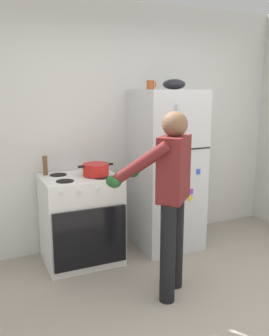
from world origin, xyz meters
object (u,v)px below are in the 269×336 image
object	(u,v)px
stove_range	(81,219)
mixing_bowl	(174,84)
person_cook	(168,188)
coffee_mug	(151,85)
refrigerator	(166,170)
red_pot	(96,169)
pepper_mill	(45,165)

from	to	relation	value
stove_range	mixing_bowl	world-z (taller)	mixing_bowl
person_cook	coffee_mug	size ratio (longest dim) A/B	14.28
refrigerator	person_cook	xyz separation A→B (m)	(-0.49, -0.92, 0.08)
refrigerator	red_pot	bearing A→B (deg)	-176.61
person_cook	pepper_mill	distance (m)	1.38
stove_range	red_pot	bearing A→B (deg)	-13.92
refrigerator	mixing_bowl	size ratio (longest dim) A/B	7.24
stove_range	pepper_mill	distance (m)	0.67
stove_range	mixing_bowl	distance (m)	1.74
coffee_mug	pepper_mill	xyz separation A→B (m)	(-1.12, 0.15, -0.80)
person_cook	mixing_bowl	xyz separation A→B (m)	(0.57, 0.92, 0.86)
red_pot	stove_range	bearing A→B (deg)	166.08
refrigerator	person_cook	world-z (taller)	refrigerator
refrigerator	person_cook	size ratio (longest dim) A/B	1.10
coffee_mug	pepper_mill	bearing A→B (deg)	172.38
refrigerator	pepper_mill	size ratio (longest dim) A/B	9.18
stove_range	red_pot	distance (m)	0.55
red_pot	pepper_mill	bearing A→B (deg)	151.48
red_pot	pepper_mill	world-z (taller)	pepper_mill
coffee_mug	pepper_mill	size ratio (longest dim) A/B	0.58
refrigerator	coffee_mug	world-z (taller)	coffee_mug
refrigerator	person_cook	distance (m)	1.05
stove_range	red_pot	size ratio (longest dim) A/B	2.52
coffee_mug	stove_range	bearing A→B (deg)	-175.80
person_cook	red_pot	xyz separation A→B (m)	(-0.35, 0.87, 0.01)
refrigerator	stove_range	bearing A→B (deg)	-179.42
stove_range	mixing_bowl	bearing A→B (deg)	0.55
red_pot	pepper_mill	distance (m)	0.52
stove_range	person_cook	world-z (taller)	person_cook
refrigerator	red_pot	size ratio (longest dim) A/B	4.87
mixing_bowl	coffee_mug	bearing A→B (deg)	169.01
refrigerator	stove_range	distance (m)	1.09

